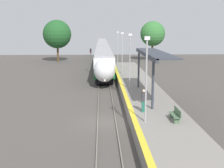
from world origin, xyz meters
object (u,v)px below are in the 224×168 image
train (103,51)px  lamppost_mid (130,58)px  person_waiting (144,100)px  lamppost_far (122,50)px  platform_bench (176,114)px  lamppost_farthest (118,46)px  lamppost_near (146,74)px  railway_signal (91,58)px

train → lamppost_mid: (2.62, -37.04, 2.07)m
person_waiting → lamppost_far: (-0.22, 19.45, 2.38)m
lamppost_far → platform_bench: bearing=-84.3°
platform_bench → lamppost_farthest: lamppost_farthest is taller
lamppost_near → lamppost_farthest: same height
lamppost_far → lamppost_near: bearing=-90.0°
railway_signal → lamppost_near: size_ratio=0.70×
person_waiting → railway_signal: (-5.00, 26.62, 0.55)m
train → lamppost_mid: size_ratio=11.52×
platform_bench → lamppost_far: 21.95m
railway_signal → lamppost_far: (4.78, -7.16, 1.84)m
lamppost_farthest → person_waiting: bearing=-89.6°
lamppost_mid → lamppost_farthest: same height
lamppost_near → train: bearing=93.1°
railway_signal → platform_bench: bearing=-76.5°
platform_bench → railway_signal: 29.66m
lamppost_near → lamppost_farthest: 32.62m
train → platform_bench: 48.07m
platform_bench → railway_signal: size_ratio=0.41×
train → platform_bench: (4.78, -47.82, -0.77)m
lamppost_near → lamppost_mid: 10.87m
train → railway_signal: bearing=-96.5°
lamppost_near → lamppost_far: (0.00, 21.74, 0.00)m
lamppost_mid → lamppost_farthest: size_ratio=1.00×
train → railway_signal: railway_signal is taller
railway_signal → lamppost_far: 8.80m
lamppost_far → lamppost_farthest: same height
person_waiting → lamppost_farthest: bearing=90.4°
railway_signal → lamppost_mid: 18.75m
train → lamppost_farthest: (2.62, -15.30, 2.07)m
train → lamppost_mid: bearing=-86.0°
lamppost_farthest → lamppost_near: bearing=-90.0°
lamppost_farthest → train: bearing=99.7°
person_waiting → platform_bench: bearing=-48.6°
train → lamppost_far: 26.38m
lamppost_far → lamppost_farthest: size_ratio=1.00×
train → railway_signal: (-2.16, -19.01, 0.23)m
lamppost_near → lamppost_mid: (0.00, 10.87, 0.00)m
platform_bench → lamppost_near: size_ratio=0.29×
lamppost_near → lamppost_far: 21.74m
person_waiting → lamppost_far: bearing=90.6°
lamppost_mid → person_waiting: bearing=-88.5°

